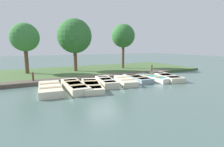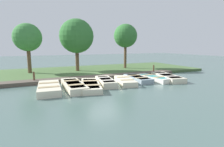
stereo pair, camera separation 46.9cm
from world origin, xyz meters
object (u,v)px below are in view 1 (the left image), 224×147
object	(u,v)px
mooring_post_far	(152,69)
rowboat_0	(50,89)
park_tree_far_left	(25,38)
rowboat_1	(75,86)
rowboat_3	(106,82)
park_tree_left	(75,36)
rowboat_7	(166,77)
rowboat_4	(125,81)
mooring_post_near	(33,78)
rowboat_2	(92,86)
park_tree_center	(123,36)
rowboat_6	(152,78)
rowboat_5	(137,78)

from	to	relation	value
mooring_post_far	rowboat_0	bearing A→B (deg)	-74.59
mooring_post_far	park_tree_far_left	bearing A→B (deg)	-111.06
rowboat_1	rowboat_3	bearing A→B (deg)	97.34
park_tree_left	rowboat_7	bearing A→B (deg)	41.53
rowboat_0	rowboat_1	bearing A→B (deg)	94.95
rowboat_3	rowboat_4	bearing A→B (deg)	90.60
mooring_post_near	rowboat_4	bearing A→B (deg)	66.35
rowboat_0	rowboat_1	xyz separation A→B (m)	(-0.01, 1.46, 0.00)
rowboat_4	park_tree_left	size ratio (longest dim) A/B	0.57
rowboat_2	rowboat_4	size ratio (longest dim) A/B	1.21
rowboat_4	park_tree_center	bearing A→B (deg)	165.11
mooring_post_near	rowboat_2	bearing A→B (deg)	48.18
rowboat_0	rowboat_7	world-z (taller)	rowboat_0
rowboat_6	park_tree_left	world-z (taller)	park_tree_left
rowboat_0	rowboat_3	xyz separation A→B (m)	(-0.28, 3.74, 0.01)
rowboat_1	park_tree_far_left	distance (m)	7.90
rowboat_1	mooring_post_near	distance (m)	3.47
rowboat_4	mooring_post_near	size ratio (longest dim) A/B	3.41
rowboat_7	mooring_post_near	bearing A→B (deg)	-93.55
rowboat_7	park_tree_left	world-z (taller)	park_tree_left
park_tree_left	park_tree_center	bearing A→B (deg)	89.22
rowboat_1	rowboat_5	world-z (taller)	rowboat_1
mooring_post_near	park_tree_far_left	xyz separation A→B (m)	(-4.13, -0.29, 2.93)
mooring_post_far	park_tree_left	xyz separation A→B (m)	(-3.70, -6.43, 3.13)
park_tree_left	park_tree_center	size ratio (longest dim) A/B	1.05
rowboat_5	rowboat_4	bearing A→B (deg)	-70.74
mooring_post_near	mooring_post_far	world-z (taller)	same
rowboat_2	park_tree_far_left	xyz separation A→B (m)	(-7.04, -3.55, 3.20)
rowboat_3	park_tree_left	size ratio (longest dim) A/B	0.56
rowboat_7	park_tree_center	size ratio (longest dim) A/B	0.73
rowboat_6	park_tree_far_left	world-z (taller)	park_tree_far_left
rowboat_2	rowboat_4	world-z (taller)	rowboat_4
rowboat_4	rowboat_1	bearing A→B (deg)	-75.12
mooring_post_far	mooring_post_near	bearing A→B (deg)	-90.00
park_tree_far_left	rowboat_2	bearing A→B (deg)	26.72
rowboat_5	mooring_post_near	world-z (taller)	mooring_post_near
rowboat_3	rowboat_7	world-z (taller)	rowboat_3
rowboat_2	park_tree_center	world-z (taller)	park_tree_center
rowboat_1	rowboat_3	size ratio (longest dim) A/B	1.19
rowboat_4	park_tree_far_left	size ratio (longest dim) A/B	0.65
mooring_post_near	rowboat_5	bearing A→B (deg)	73.07
mooring_post_near	rowboat_7	bearing A→B (deg)	74.38
rowboat_1	mooring_post_near	xyz separation A→B (m)	(-2.65, -2.22, 0.24)
rowboat_7	park_tree_left	bearing A→B (deg)	-126.40
mooring_post_near	mooring_post_far	size ratio (longest dim) A/B	1.00
park_tree_far_left	park_tree_left	distance (m)	4.32
rowboat_5	mooring_post_far	bearing A→B (deg)	127.31
rowboat_3	mooring_post_near	world-z (taller)	mooring_post_near
rowboat_0	rowboat_6	size ratio (longest dim) A/B	1.02
rowboat_0	rowboat_4	size ratio (longest dim) A/B	1.06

